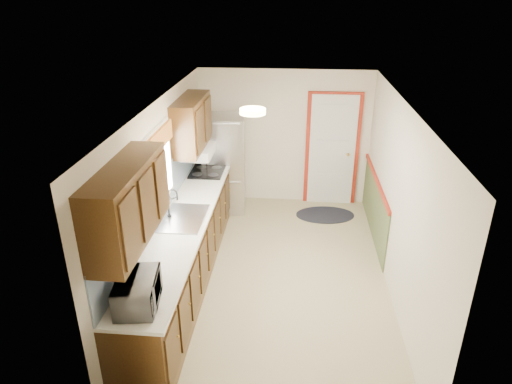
# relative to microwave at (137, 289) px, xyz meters

# --- Properties ---
(room_shell) EXTENTS (3.20, 5.20, 2.52)m
(room_shell) POSITION_rel_microwave_xyz_m (1.20, 1.95, 0.08)
(room_shell) COLOR tan
(room_shell) RESTS_ON ground
(kitchen_run) EXTENTS (0.63, 4.00, 2.20)m
(kitchen_run) POSITION_rel_microwave_xyz_m (-0.04, 1.66, -0.31)
(kitchen_run) COLOR #38210C
(kitchen_run) RESTS_ON ground
(back_wall_trim) EXTENTS (1.12, 2.30, 2.08)m
(back_wall_trim) POSITION_rel_microwave_xyz_m (2.19, 4.16, -0.23)
(back_wall_trim) COLOR maroon
(back_wall_trim) RESTS_ON ground
(ceiling_fixture) EXTENTS (0.30, 0.30, 0.06)m
(ceiling_fixture) POSITION_rel_microwave_xyz_m (0.90, 1.75, 1.24)
(ceiling_fixture) COLOR #FFD88C
(ceiling_fixture) RESTS_ON room_shell
(microwave) EXTENTS (0.37, 0.58, 0.37)m
(microwave) POSITION_rel_microwave_xyz_m (0.00, 0.00, 0.00)
(microwave) COLOR white
(microwave) RESTS_ON kitchen_run
(refrigerator) EXTENTS (0.76, 0.74, 1.69)m
(refrigerator) POSITION_rel_microwave_xyz_m (0.18, 4.00, -0.28)
(refrigerator) COLOR #B7B7BC
(refrigerator) RESTS_ON ground
(rug) EXTENTS (1.07, 0.75, 0.01)m
(rug) POSITION_rel_microwave_xyz_m (1.96, 3.85, -1.12)
(rug) COLOR black
(rug) RESTS_ON ground
(cooktop) EXTENTS (0.52, 0.63, 0.02)m
(cooktop) POSITION_rel_microwave_xyz_m (0.01, 3.35, -0.17)
(cooktop) COLOR black
(cooktop) RESTS_ON kitchen_run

